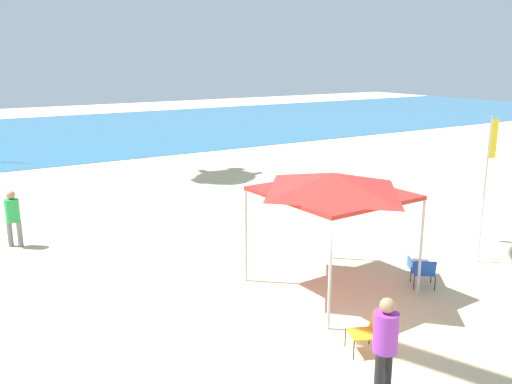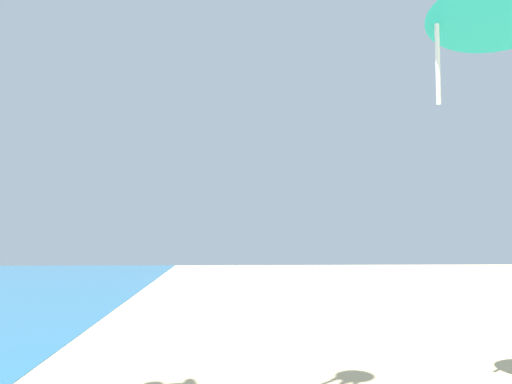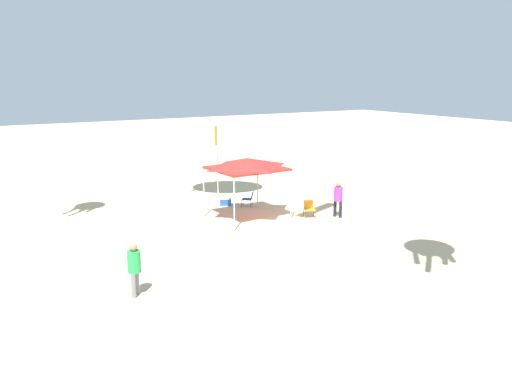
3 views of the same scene
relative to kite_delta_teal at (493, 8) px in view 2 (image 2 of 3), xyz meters
name	(u,v)px [view 2 (image 2 of 3)]	position (x,y,z in m)	size (l,w,h in m)	color
kite_delta_teal	(493,8)	(0.00, 0.00, 0.00)	(6.05, 6.01, 4.12)	teal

